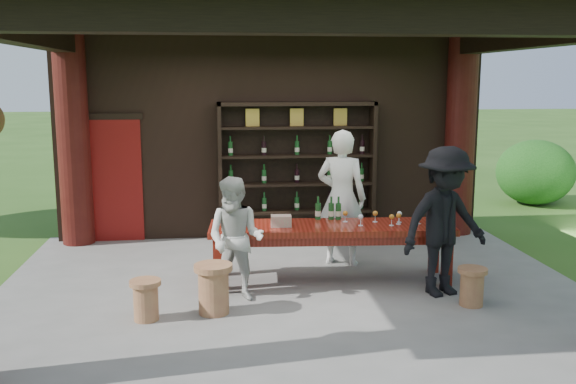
{
  "coord_description": "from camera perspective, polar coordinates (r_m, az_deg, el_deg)",
  "views": [
    {
      "loc": [
        -0.92,
        -7.8,
        2.62
      ],
      "look_at": [
        0.0,
        0.4,
        1.15
      ],
      "focal_mm": 40.0,
      "sensor_mm": 36.0,
      "label": 1
    }
  ],
  "objects": [
    {
      "name": "ground",
      "position": [
        8.28,
        0.31,
        -8.34
      ],
      "size": [
        90.0,
        90.0,
        0.0
      ],
      "primitive_type": "plane",
      "color": "#2D5119",
      "rests_on": "ground"
    },
    {
      "name": "pavilion",
      "position": [
        8.3,
        -0.11,
        6.71
      ],
      "size": [
        7.5,
        6.0,
        3.6
      ],
      "color": "slate",
      "rests_on": "ground"
    },
    {
      "name": "wine_shelf",
      "position": [
        10.44,
        0.8,
        1.87
      ],
      "size": [
        2.55,
        0.39,
        2.25
      ],
      "color": "black",
      "rests_on": "ground"
    },
    {
      "name": "tasting_table",
      "position": [
        8.35,
        3.85,
        -3.71
      ],
      "size": [
        3.18,
        1.0,
        0.75
      ],
      "rotation": [
        0.0,
        0.0,
        -0.06
      ],
      "color": "#63180E",
      "rests_on": "ground"
    },
    {
      "name": "stool_near_left",
      "position": [
        7.32,
        -6.63,
        -8.43
      ],
      "size": [
        0.43,
        0.43,
        0.57
      ],
      "rotation": [
        0.0,
        0.0,
        0.34
      ],
      "color": "brown",
      "rests_on": "ground"
    },
    {
      "name": "stool_near_right",
      "position": [
        7.84,
        16.03,
        -8.0
      ],
      "size": [
        0.34,
        0.34,
        0.45
      ],
      "rotation": [
        0.0,
        0.0,
        0.18
      ],
      "color": "brown",
      "rests_on": "ground"
    },
    {
      "name": "stool_far_left",
      "position": [
        7.27,
        -12.52,
        -9.27
      ],
      "size": [
        0.34,
        0.34,
        0.45
      ],
      "rotation": [
        0.0,
        0.0,
        0.4
      ],
      "color": "brown",
      "rests_on": "ground"
    },
    {
      "name": "host",
      "position": [
        9.06,
        4.78,
        -0.5
      ],
      "size": [
        0.83,
        0.71,
        1.92
      ],
      "primitive_type": "imported",
      "rotation": [
        0.0,
        0.0,
        2.72
      ],
      "color": "white",
      "rests_on": "ground"
    },
    {
      "name": "guest_woman",
      "position": [
        7.64,
        -4.67,
        -4.19
      ],
      "size": [
        0.88,
        0.79,
        1.48
      ],
      "primitive_type": "imported",
      "rotation": [
        0.0,
        0.0,
        -0.38
      ],
      "color": "beige",
      "rests_on": "ground"
    },
    {
      "name": "guest_man",
      "position": [
        7.96,
        13.76,
        -2.58
      ],
      "size": [
        1.33,
        1.01,
        1.82
      ],
      "primitive_type": "imported",
      "rotation": [
        0.0,
        0.0,
        0.31
      ],
      "color": "black",
      "rests_on": "ground"
    },
    {
      "name": "table_bottles",
      "position": [
        8.6,
        3.68,
        -1.43
      ],
      "size": [
        0.35,
        0.12,
        0.31
      ],
      "color": "#194C1E",
      "rests_on": "tasting_table"
    },
    {
      "name": "table_glasses",
      "position": [
        8.44,
        8.54,
        -2.3
      ],
      "size": [
        0.99,
        0.35,
        0.15
      ],
      "color": "silver",
      "rests_on": "tasting_table"
    },
    {
      "name": "napkin_basket",
      "position": [
        8.2,
        -0.62,
        -2.58
      ],
      "size": [
        0.27,
        0.2,
        0.14
      ],
      "primitive_type": "cube",
      "rotation": [
        0.0,
        0.0,
        -0.06
      ],
      "color": "#BF6672",
      "rests_on": "tasting_table"
    },
    {
      "name": "shrubs",
      "position": [
        9.88,
        17.49,
        -2.48
      ],
      "size": [
        15.91,
        9.21,
        1.36
      ],
      "color": "#194C14",
      "rests_on": "ground"
    },
    {
      "name": "trees",
      "position": [
        10.32,
        20.73,
        13.61
      ],
      "size": [
        21.51,
        10.04,
        4.8
      ],
      "color": "#3F2819",
      "rests_on": "ground"
    }
  ]
}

